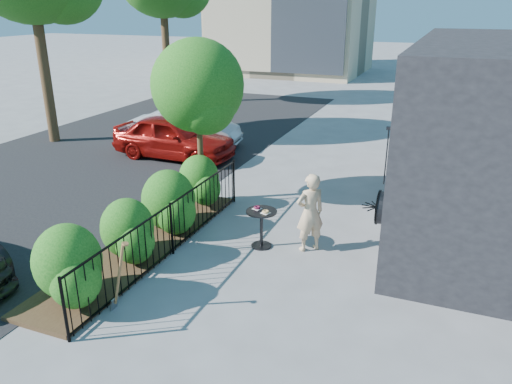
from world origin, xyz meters
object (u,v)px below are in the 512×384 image
at_px(car_red, 174,137).
at_px(patio_tree, 200,92).
at_px(car_silver, 185,129).
at_px(shovel, 118,280).
at_px(cafe_table, 261,222).
at_px(woman, 310,213).

bearing_deg(car_red, patio_tree, -138.02).
bearing_deg(car_silver, shovel, -163.77).
xyz_separation_m(cafe_table, car_silver, (-5.24, 6.18, 0.08)).
relative_size(shovel, car_silver, 0.34).
relative_size(car_red, car_silver, 1.04).
bearing_deg(shovel, patio_tree, 101.54).
distance_m(cafe_table, car_silver, 8.10).
bearing_deg(woman, car_red, -80.11).
bearing_deg(patio_tree, car_silver, 124.22).
height_order(woman, shovel, woman).
distance_m(cafe_table, car_red, 6.88).
xyz_separation_m(cafe_table, shovel, (-1.28, -3.01, 0.03)).
distance_m(patio_tree, car_red, 4.52).
distance_m(patio_tree, car_silver, 5.70).
distance_m(shovel, car_silver, 10.00).
relative_size(patio_tree, woman, 2.42).
bearing_deg(shovel, woman, 55.45).
relative_size(patio_tree, car_silver, 1.03).
distance_m(car_red, car_silver, 1.38).
distance_m(woman, shovel, 3.94).
xyz_separation_m(car_red, car_silver, (-0.35, 1.33, -0.05)).
bearing_deg(woman, shovel, 13.66).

